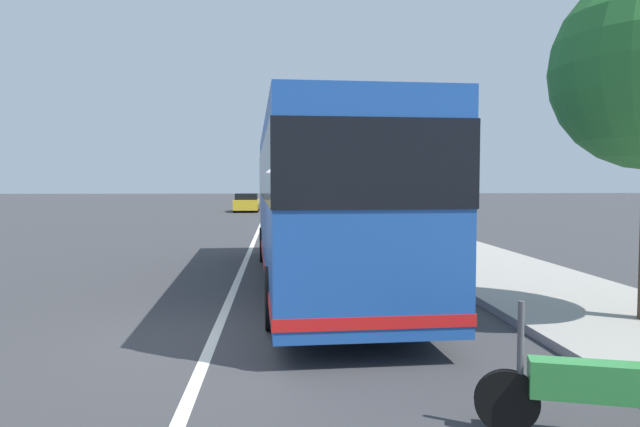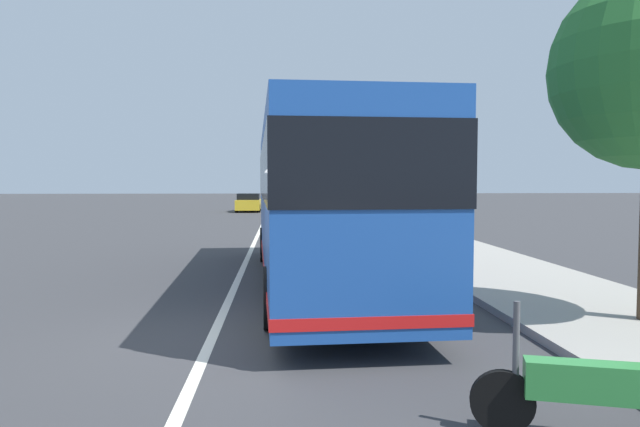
{
  "view_description": "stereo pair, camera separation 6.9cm",
  "coord_description": "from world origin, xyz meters",
  "px_view_note": "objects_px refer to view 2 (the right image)",
  "views": [
    {
      "loc": [
        -8.44,
        -0.97,
        2.34
      ],
      "look_at": [
        5.65,
        -2.01,
        1.56
      ],
      "focal_mm": 31.91,
      "sensor_mm": 36.0,
      "label": 1
    },
    {
      "loc": [
        -8.44,
        -1.04,
        2.34
      ],
      "look_at": [
        5.65,
        -2.01,
        1.56
      ],
      "focal_mm": 31.91,
      "sensor_mm": 36.0,
      "label": 2
    }
  ],
  "objects_px": {
    "car_far_distant": "(249,203)",
    "coach_bus": "(319,195)",
    "car_behind_bus": "(297,206)",
    "motorcycle_far_end": "(588,391)"
  },
  "relations": [
    {
      "from": "car_far_distant",
      "to": "coach_bus",
      "type": "bearing_deg",
      "value": 5.86
    },
    {
      "from": "car_far_distant",
      "to": "motorcycle_far_end",
      "type": "bearing_deg",
      "value": 7.29
    },
    {
      "from": "coach_bus",
      "to": "car_behind_bus",
      "type": "relative_size",
      "value": 2.63
    },
    {
      "from": "car_behind_bus",
      "to": "motorcycle_far_end",
      "type": "bearing_deg",
      "value": 178.41
    },
    {
      "from": "coach_bus",
      "to": "car_far_distant",
      "type": "bearing_deg",
      "value": 3.57
    },
    {
      "from": "coach_bus",
      "to": "motorcycle_far_end",
      "type": "relative_size",
      "value": 6.11
    },
    {
      "from": "car_far_distant",
      "to": "car_behind_bus",
      "type": "relative_size",
      "value": 0.94
    },
    {
      "from": "coach_bus",
      "to": "car_far_distant",
      "type": "height_order",
      "value": "coach_bus"
    },
    {
      "from": "coach_bus",
      "to": "car_far_distant",
      "type": "xyz_separation_m",
      "value": [
        32.57,
        3.46,
        -1.34
      ]
    },
    {
      "from": "coach_bus",
      "to": "car_behind_bus",
      "type": "bearing_deg",
      "value": -2.99
    }
  ]
}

